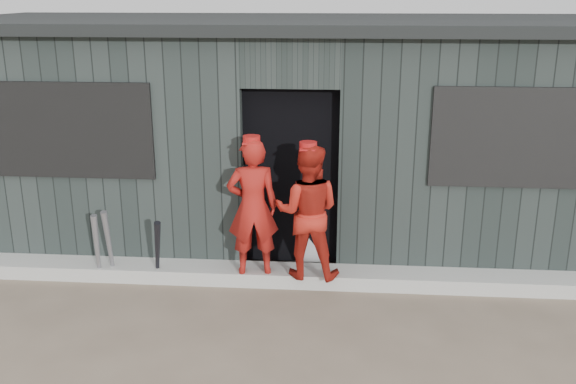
# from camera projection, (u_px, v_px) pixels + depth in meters

# --- Properties ---
(ground) EXTENTS (80.00, 80.00, 0.00)m
(ground) POSITION_uv_depth(u_px,v_px,m) (270.00, 383.00, 5.01)
(ground) COLOR brown
(ground) RESTS_ON ground
(curb) EXTENTS (8.00, 0.36, 0.15)m
(curb) POSITION_uv_depth(u_px,v_px,m) (288.00, 275.00, 6.72)
(curb) COLOR #A8A9A4
(curb) RESTS_ON ground
(bat_left) EXTENTS (0.12, 0.19, 0.77)m
(bat_left) POSITION_uv_depth(u_px,v_px,m) (97.00, 248.00, 6.62)
(bat_left) COLOR gray
(bat_left) RESTS_ON ground
(bat_mid) EXTENTS (0.08, 0.23, 0.81)m
(bat_mid) POSITION_uv_depth(u_px,v_px,m) (109.00, 246.00, 6.65)
(bat_mid) COLOR gray
(bat_mid) RESTS_ON ground
(bat_right) EXTENTS (0.19, 0.30, 0.73)m
(bat_right) POSITION_uv_depth(u_px,v_px,m) (157.00, 251.00, 6.59)
(bat_right) COLOR black
(bat_right) RESTS_ON ground
(player_red_left) EXTENTS (0.56, 0.42, 1.41)m
(player_red_left) POSITION_uv_depth(u_px,v_px,m) (253.00, 207.00, 6.42)
(player_red_left) COLOR maroon
(player_red_left) RESTS_ON curb
(player_red_right) EXTENTS (0.70, 0.56, 1.37)m
(player_red_right) POSITION_uv_depth(u_px,v_px,m) (307.00, 212.00, 6.35)
(player_red_right) COLOR #AC1F15
(player_red_right) RESTS_ON curb
(player_grey_back) EXTENTS (0.61, 0.43, 1.17)m
(player_grey_back) POSITION_uv_depth(u_px,v_px,m) (310.00, 215.00, 7.00)
(player_grey_back) COLOR #A6A6A6
(player_grey_back) RESTS_ON ground
(dugout) EXTENTS (8.30, 3.30, 2.62)m
(dugout) POSITION_uv_depth(u_px,v_px,m) (299.00, 129.00, 7.96)
(dugout) COLOR black
(dugout) RESTS_ON ground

